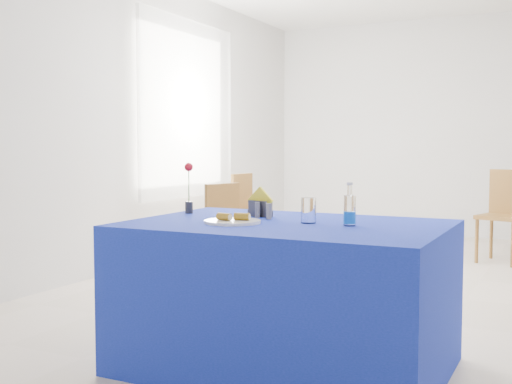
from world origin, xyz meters
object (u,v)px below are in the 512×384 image
water_bottle (350,211)px  chair_win_b (249,208)px  blue_table (286,295)px  chair_bg_left (506,209)px  chair_win_a (229,224)px  plate (233,222)px

water_bottle → chair_win_b: size_ratio=0.25×
blue_table → water_bottle: water_bottle is taller
blue_table → chair_bg_left: 3.88m
chair_win_a → blue_table: bearing=-123.3°
chair_win_b → chair_win_a: bearing=-156.3°
chair_bg_left → water_bottle: bearing=-79.7°
water_bottle → plate: bearing=-163.7°
water_bottle → chair_win_b: bearing=124.6°
water_bottle → chair_win_b: (-2.13, 3.09, -0.33)m
plate → water_bottle: (0.57, 0.17, 0.06)m
water_bottle → chair_win_a: water_bottle is taller
water_bottle → chair_win_a: 2.51m
plate → chair_win_b: size_ratio=0.34×
blue_table → chair_bg_left: chair_bg_left is taller
plate → water_bottle: bearing=16.3°
chair_bg_left → chair_win_b: chair_bg_left is taller
plate → blue_table: (0.24, 0.14, -0.39)m
water_bottle → chair_win_a: size_ratio=0.26×
chair_win_b → plate: bearing=-150.1°
blue_table → chair_win_b: 3.60m
blue_table → chair_win_b: chair_win_b is taller
blue_table → water_bottle: size_ratio=7.44×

